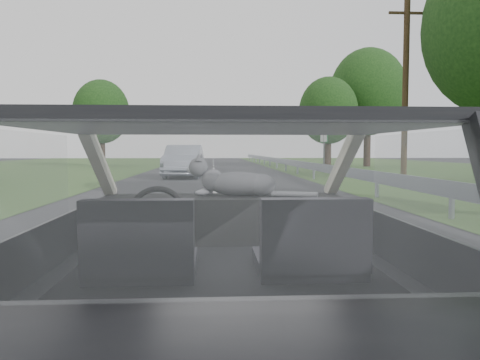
{
  "coord_description": "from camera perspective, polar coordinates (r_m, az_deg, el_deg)",
  "views": [
    {
      "loc": [
        -0.06,
        -2.48,
        1.31
      ],
      "look_at": [
        0.11,
        0.54,
        1.11
      ],
      "focal_mm": 35.0,
      "sensor_mm": 36.0,
      "label": 1
    }
  ],
  "objects": [
    {
      "name": "subject_car",
      "position": [
        2.55,
        -1.82,
        -9.56
      ],
      "size": [
        1.8,
        4.0,
        1.45
      ],
      "primitive_type": "cube",
      "color": "black",
      "rests_on": "ground"
    },
    {
      "name": "dashboard",
      "position": [
        3.14,
        -2.13,
        -4.71
      ],
      "size": [
        1.58,
        0.45,
        0.3
      ],
      "primitive_type": "cube",
      "color": "black",
      "rests_on": "subject_car"
    },
    {
      "name": "driver_seat",
      "position": [
        2.26,
        -11.92,
        -7.35
      ],
      "size": [
        0.5,
        0.72,
        0.42
      ],
      "primitive_type": "cube",
      "color": "black",
      "rests_on": "subject_car"
    },
    {
      "name": "passenger_seat",
      "position": [
        2.28,
        8.55,
        -7.2
      ],
      "size": [
        0.5,
        0.72,
        0.42
      ],
      "primitive_type": "cube",
      "color": "black",
      "rests_on": "subject_car"
    },
    {
      "name": "steering_wheel",
      "position": [
        2.86,
        -10.07,
        -4.19
      ],
      "size": [
        0.36,
        0.36,
        0.04
      ],
      "primitive_type": "torus",
      "color": "black",
      "rests_on": "dashboard"
    },
    {
      "name": "cat",
      "position": [
        3.13,
        -0.09,
        -0.26
      ],
      "size": [
        0.66,
        0.35,
        0.28
      ],
      "primitive_type": "ellipsoid",
      "rotation": [
        0.0,
        0.0,
        -0.26
      ],
      "color": "slate",
      "rests_on": "dashboard"
    },
    {
      "name": "guardrail",
      "position": [
        13.24,
        15.91,
        0.42
      ],
      "size": [
        0.05,
        90.0,
        0.32
      ],
      "primitive_type": "cube",
      "color": "gray",
      "rests_on": "ground"
    },
    {
      "name": "other_car",
      "position": [
        22.33,
        -6.87,
        2.31
      ],
      "size": [
        2.0,
        4.72,
        1.53
      ],
      "primitive_type": "imported",
      "rotation": [
        0.0,
        0.0,
        -0.03
      ],
      "color": "#9AA0B0",
      "rests_on": "ground"
    },
    {
      "name": "highway_sign",
      "position": [
        27.07,
        10.2,
        3.29
      ],
      "size": [
        0.28,
        0.91,
        2.27
      ],
      "primitive_type": "cube",
      "rotation": [
        0.0,
        0.0,
        0.21
      ],
      "color": "#11712B",
      "rests_on": "ground"
    },
    {
      "name": "utility_pole",
      "position": [
        21.11,
        19.52,
        10.48
      ],
      "size": [
        0.3,
        0.3,
        7.74
      ],
      "primitive_type": "cylinder",
      "rotation": [
        0.0,
        0.0,
        0.23
      ],
      "color": "brown",
      "rests_on": "ground"
    },
    {
      "name": "tree_2",
      "position": [
        33.85,
        10.68,
        6.74
      ],
      "size": [
        4.43,
        4.43,
        6.25
      ],
      "primitive_type": null,
      "rotation": [
        0.0,
        0.0,
        -0.08
      ],
      "color": "black",
      "rests_on": "ground"
    },
    {
      "name": "tree_3",
      "position": [
        37.73,
        15.3,
        8.32
      ],
      "size": [
        5.97,
        5.97,
        8.83
      ],
      "primitive_type": null,
      "rotation": [
        0.0,
        0.0,
        0.02
      ],
      "color": "black",
      "rests_on": "ground"
    },
    {
      "name": "tree_6",
      "position": [
        38.32,
        -16.52,
        6.52
      ],
      "size": [
        5.41,
        5.41,
        6.56
      ],
      "primitive_type": null,
      "rotation": [
        0.0,
        0.0,
        -0.3
      ],
      "color": "black",
      "rests_on": "ground"
    }
  ]
}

